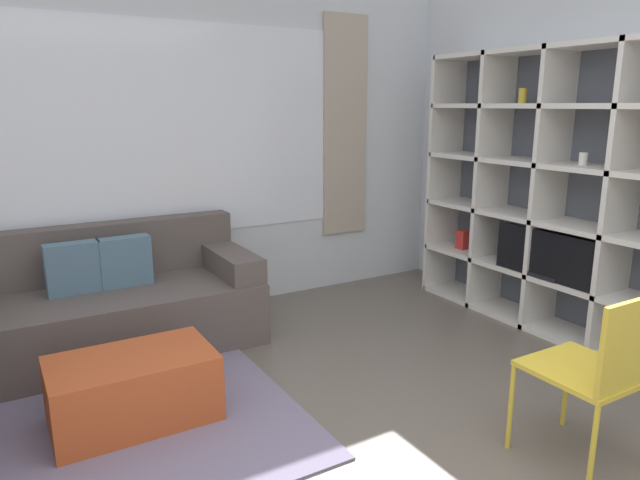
# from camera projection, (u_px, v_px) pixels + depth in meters

# --- Properties ---
(wall_back) EXTENTS (6.07, 0.11, 2.70)m
(wall_back) POSITION_uv_depth(u_px,v_px,m) (176.00, 143.00, 4.36)
(wall_back) COLOR silver
(wall_back) RESTS_ON ground_plane
(wall_right) EXTENTS (0.07, 4.43, 2.70)m
(wall_right) POSITION_uv_depth(u_px,v_px,m) (572.00, 146.00, 4.20)
(wall_right) COLOR silver
(wall_right) RESTS_ON ground_plane
(area_rug) EXTENTS (2.37, 1.77, 0.01)m
(area_rug) POSITION_uv_depth(u_px,v_px,m) (62.00, 439.00, 2.87)
(area_rug) COLOR slate
(area_rug) RESTS_ON ground_plane
(shelving_unit) EXTENTS (0.39, 2.24, 2.05)m
(shelving_unit) POSITION_uv_depth(u_px,v_px,m) (552.00, 194.00, 4.16)
(shelving_unit) COLOR #515660
(shelving_unit) RESTS_ON ground_plane
(couch_main) EXTENTS (1.98, 0.87, 0.83)m
(couch_main) POSITION_uv_depth(u_px,v_px,m) (107.00, 307.00, 3.87)
(couch_main) COLOR #564C47
(couch_main) RESTS_ON ground_plane
(ottoman) EXTENTS (0.83, 0.50, 0.37)m
(ottoman) POSITION_uv_depth(u_px,v_px,m) (133.00, 389.00, 3.00)
(ottoman) COLOR #B74C23
(ottoman) RESTS_ON ground_plane
(folding_chair) EXTENTS (0.44, 0.46, 0.86)m
(folding_chair) POSITION_uv_depth(u_px,v_px,m) (602.00, 365.00, 2.53)
(folding_chair) COLOR gold
(folding_chair) RESTS_ON ground_plane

